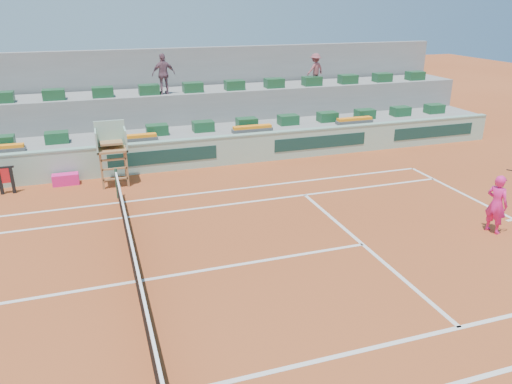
# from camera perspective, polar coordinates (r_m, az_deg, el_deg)

# --- Properties ---
(ground) EXTENTS (90.00, 90.00, 0.00)m
(ground) POSITION_cam_1_polar(r_m,az_deg,el_deg) (12.99, -13.58, -9.93)
(ground) COLOR #97401D
(ground) RESTS_ON ground
(seating_tier_lower) EXTENTS (36.00, 4.00, 1.20)m
(seating_tier_lower) POSITION_cam_1_polar(r_m,az_deg,el_deg) (22.70, -16.42, 4.97)
(seating_tier_lower) COLOR gray
(seating_tier_lower) RESTS_ON ground
(seating_tier_upper) EXTENTS (36.00, 2.40, 2.60)m
(seating_tier_upper) POSITION_cam_1_polar(r_m,az_deg,el_deg) (24.08, -16.79, 7.55)
(seating_tier_upper) COLOR gray
(seating_tier_upper) RESTS_ON ground
(stadium_back_wall) EXTENTS (36.00, 0.40, 4.40)m
(stadium_back_wall) POSITION_cam_1_polar(r_m,az_deg,el_deg) (25.48, -17.18, 10.28)
(stadium_back_wall) COLOR gray
(stadium_back_wall) RESTS_ON ground
(player_bag) EXTENTS (0.96, 0.42, 0.42)m
(player_bag) POSITION_cam_1_polar(r_m,az_deg,el_deg) (20.25, -20.93, 1.36)
(player_bag) COLOR #F41F84
(player_bag) RESTS_ON ground
(spectator_mid) EXTENTS (1.10, 0.57, 1.79)m
(spectator_mid) POSITION_cam_1_polar(r_m,az_deg,el_deg) (23.20, -10.51, 13.12)
(spectator_mid) COLOR #7C5262
(spectator_mid) RESTS_ON seating_tier_upper
(spectator_right) EXTENTS (1.13, 0.89, 1.53)m
(spectator_right) POSITION_cam_1_polar(r_m,az_deg,el_deg) (25.64, 6.78, 13.76)
(spectator_right) COLOR #8B454C
(spectator_right) RESTS_ON seating_tier_upper
(court_lines) EXTENTS (23.89, 11.09, 0.01)m
(court_lines) POSITION_cam_1_polar(r_m,az_deg,el_deg) (12.98, -13.58, -9.91)
(court_lines) COLOR silver
(court_lines) RESTS_ON ground
(tennis_net) EXTENTS (0.10, 11.97, 1.10)m
(tennis_net) POSITION_cam_1_polar(r_m,az_deg,el_deg) (12.73, -13.78, -7.89)
(tennis_net) COLOR black
(tennis_net) RESTS_ON ground
(advertising_hoarding) EXTENTS (36.00, 0.34, 1.26)m
(advertising_hoarding) POSITION_cam_1_polar(r_m,az_deg,el_deg) (20.57, -16.03, 3.48)
(advertising_hoarding) COLOR #98C0A8
(advertising_hoarding) RESTS_ON ground
(umpire_chair) EXTENTS (1.10, 0.90, 2.40)m
(umpire_chair) POSITION_cam_1_polar(r_m,az_deg,el_deg) (19.36, -16.19, 5.20)
(umpire_chair) COLOR #946338
(umpire_chair) RESTS_ON ground
(seat_row_lower) EXTENTS (32.90, 0.60, 0.44)m
(seat_row_lower) POSITION_cam_1_polar(r_m,az_deg,el_deg) (21.62, -16.51, 6.44)
(seat_row_lower) COLOR #194C29
(seat_row_lower) RESTS_ON seating_tier_lower
(seat_row_upper) EXTENTS (32.90, 0.60, 0.44)m
(seat_row_upper) POSITION_cam_1_polar(r_m,az_deg,el_deg) (23.20, -17.12, 10.87)
(seat_row_upper) COLOR #194C29
(seat_row_upper) RESTS_ON seating_tier_upper
(flower_planters) EXTENTS (26.80, 0.36, 0.28)m
(flower_planters) POSITION_cam_1_polar(r_m,az_deg,el_deg) (20.88, -20.48, 5.22)
(flower_planters) COLOR #525252
(flower_planters) RESTS_ON seating_tier_lower
(towel_rack) EXTENTS (0.65, 0.11, 1.03)m
(towel_rack) POSITION_cam_1_polar(r_m,az_deg,el_deg) (20.03, -26.68, 1.45)
(towel_rack) COLOR black
(towel_rack) RESTS_ON ground
(tennis_player) EXTENTS (0.60, 0.94, 2.28)m
(tennis_player) POSITION_cam_1_polar(r_m,az_deg,el_deg) (16.45, 25.81, -1.23)
(tennis_player) COLOR #F41F84
(tennis_player) RESTS_ON ground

